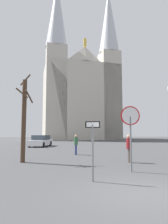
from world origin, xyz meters
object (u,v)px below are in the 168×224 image
cathedral (81,89)px  parked_car_near_white (41,141)px  bare_tree (24,118)px  pedestrian_walking (76,143)px  pedestrian_standing (129,146)px  one_way_arrow_sign (93,144)px  stop_sign (130,124)px

cathedral → parked_car_near_white: size_ratio=8.48×
bare_tree → pedestrian_walking: size_ratio=3.47×
pedestrian_standing → pedestrian_walking: bearing=123.7°
bare_tree → parked_car_near_white: 12.96m
cathedral → pedestrian_walking: (-3.32, -29.84, -10.78)m
one_way_arrow_sign → parked_car_near_white: 18.16m
cathedral → stop_sign: (-1.28, -36.80, -9.56)m
stop_sign → one_way_arrow_sign: 2.67m
parked_car_near_white → pedestrian_walking: bearing=-68.2°
parked_car_near_white → pedestrian_standing: size_ratio=2.64×
cathedral → one_way_arrow_sign: 39.85m
bare_tree → stop_sign: bearing=-31.9°
stop_sign → bare_tree: (-5.49, 3.42, 0.47)m
stop_sign → one_way_arrow_sign: bearing=-142.9°
cathedral → pedestrian_standing: cathedral is taller
stop_sign → pedestrian_standing: (0.83, 2.65, -1.17)m
one_way_arrow_sign → pedestrian_walking: size_ratio=1.41×
bare_tree → cathedral: bearing=78.5°
stop_sign → pedestrian_standing: bearing=72.6°
one_way_arrow_sign → bare_tree: size_ratio=0.41×
stop_sign → parked_car_near_white: (-5.74, 16.22, -1.52)m
cathedral → pedestrian_walking: 31.90m
one_way_arrow_sign → pedestrian_walking: (0.00, 8.49, -0.44)m
stop_sign → cathedral: bearing=88.0°
stop_sign → pedestrian_walking: stop_sign is taller
stop_sign → one_way_arrow_sign: size_ratio=1.36×
cathedral → pedestrian_standing: size_ratio=22.42×
bare_tree → pedestrian_standing: (6.32, -0.77, -1.64)m
cathedral → bare_tree: size_ratio=6.72×
pedestrian_walking → bare_tree: bearing=-134.3°
stop_sign → parked_car_near_white: size_ratio=0.70×
cathedral → pedestrian_walking: cathedral is taller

